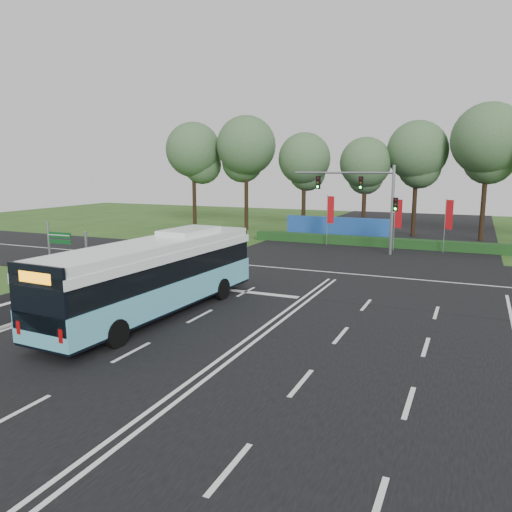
{
  "coord_description": "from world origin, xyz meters",
  "views": [
    {
      "loc": [
        8.01,
        -19.15,
        6.75
      ],
      "look_at": [
        -1.36,
        2.0,
        2.67
      ],
      "focal_mm": 35.0,
      "sensor_mm": 36.0,
      "label": 1
    }
  ],
  "objects": [
    {
      "name": "banner_flag_right",
      "position": [
        5.96,
        23.25,
        2.87
      ],
      "size": [
        0.61,
        0.28,
        4.38
      ],
      "rotation": [
        0.0,
        0.0,
        -0.38
      ],
      "color": "gray",
      "rests_on": "ground"
    },
    {
      "name": "pedestrian_signal",
      "position": [
        -10.49,
        0.69,
        1.92
      ],
      "size": [
        0.31,
        0.42,
        3.51
      ],
      "rotation": [
        0.0,
        0.0,
        0.18
      ],
      "color": "gray",
      "rests_on": "ground"
    },
    {
      "name": "hedge",
      "position": [
        0.0,
        24.5,
        0.4
      ],
      "size": [
        22.0,
        1.2,
        0.8
      ],
      "primitive_type": "cube",
      "color": "#193B15",
      "rests_on": "ground"
    },
    {
      "name": "kerb_strip",
      "position": [
        -10.1,
        -3.0,
        0.06
      ],
      "size": [
        0.25,
        18.0,
        0.12
      ],
      "primitive_type": "cube",
      "color": "gray",
      "rests_on": "ground"
    },
    {
      "name": "road_main",
      "position": [
        0.0,
        0.0,
        0.02
      ],
      "size": [
        20.0,
        120.0,
        0.04
      ],
      "primitive_type": "cube",
      "color": "black",
      "rests_on": "ground"
    },
    {
      "name": "banner_flag_left",
      "position": [
        -3.76,
        23.37,
        2.91
      ],
      "size": [
        0.65,
        0.15,
        4.46
      ],
      "rotation": [
        0.0,
        0.0,
        -0.16
      ],
      "color": "gray",
      "rests_on": "ground"
    },
    {
      "name": "banner_flag_mid",
      "position": [
        2.12,
        22.64,
        2.85
      ],
      "size": [
        0.62,
        0.23,
        4.36
      ],
      "rotation": [
        0.0,
        0.0,
        -0.29
      ],
      "color": "gray",
      "rests_on": "ground"
    },
    {
      "name": "street_sign",
      "position": [
        -12.38,
        0.39,
        2.51
      ],
      "size": [
        1.56,
        0.14,
        3.99
      ],
      "rotation": [
        0.0,
        0.0,
        0.03
      ],
      "color": "gray",
      "rests_on": "ground"
    },
    {
      "name": "bike_path",
      "position": [
        -12.5,
        -3.0,
        0.03
      ],
      "size": [
        5.0,
        18.0,
        0.06
      ],
      "primitive_type": "cube",
      "color": "black",
      "rests_on": "ground"
    },
    {
      "name": "ground",
      "position": [
        0.0,
        0.0,
        0.0
      ],
      "size": [
        120.0,
        120.0,
        0.0
      ],
      "primitive_type": "plane",
      "color": "#2A501A",
      "rests_on": "ground"
    },
    {
      "name": "blue_hoarding",
      "position": [
        -4.0,
        27.0,
        1.1
      ],
      "size": [
        10.0,
        0.3,
        2.2
      ],
      "primitive_type": "cube",
      "color": "#1E4DA3",
      "rests_on": "ground"
    },
    {
      "name": "eucalyptus_row",
      "position": [
        0.18,
        30.77,
        8.69
      ],
      "size": [
        48.3,
        9.71,
        12.63
      ],
      "color": "black",
      "rests_on": "ground"
    },
    {
      "name": "traffic_light_gantry",
      "position": [
        0.21,
        20.5,
        4.66
      ],
      "size": [
        8.41,
        0.28,
        7.0
      ],
      "color": "gray",
      "rests_on": "ground"
    },
    {
      "name": "city_bus",
      "position": [
        -5.25,
        -0.55,
        1.9
      ],
      "size": [
        3.34,
        13.26,
        3.77
      ],
      "rotation": [
        0.0,
        0.0,
        -0.05
      ],
      "color": "#57B4CA",
      "rests_on": "ground"
    },
    {
      "name": "road_cross",
      "position": [
        0.0,
        12.0,
        0.03
      ],
      "size": [
        120.0,
        14.0,
        0.05
      ],
      "primitive_type": "cube",
      "color": "black",
      "rests_on": "ground"
    }
  ]
}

